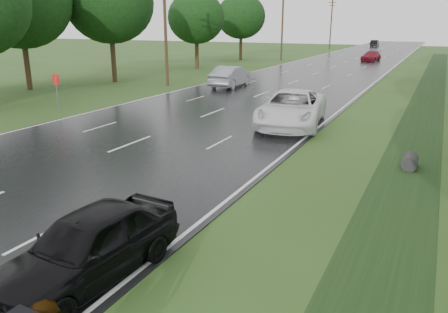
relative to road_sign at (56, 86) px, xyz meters
name	(u,v)px	position (x,y,z in m)	size (l,w,h in m)	color
road	(327,69)	(8.50, 33.00, -1.62)	(14.00, 180.00, 0.04)	black
edge_stripe_east	(388,72)	(15.25, 33.00, -1.60)	(0.12, 180.00, 0.01)	silver
edge_stripe_west	(273,67)	(1.75, 33.00, -1.60)	(0.12, 180.00, 0.01)	silver
center_line	(327,69)	(8.50, 33.00, -1.60)	(0.12, 180.00, 0.01)	silver
drainage_ditch	(422,122)	(20.00, 6.71, -1.61)	(2.20, 120.00, 0.56)	black
road_sign	(56,86)	(0.00, 0.00, 0.00)	(0.50, 0.06, 2.30)	slate
utility_pole_mid	(165,23)	(-0.70, 13.00, 3.55)	(1.60, 0.26, 10.00)	#3B2B18
utility_pole_far	(282,23)	(-0.70, 43.00, 3.55)	(1.60, 0.26, 10.00)	#3B2B18
utility_pole_distant	(331,23)	(-0.70, 73.00, 3.55)	(1.60, 0.26, 10.00)	#3B2B18
tree_west_c	(109,3)	(-6.50, 13.00, 5.27)	(7.80, 7.80, 10.43)	#3B2B18
tree_west_d	(196,18)	(-5.70, 27.00, 4.18)	(6.60, 6.60, 8.80)	#3B2B18
tree_west_e	(19,1)	(-9.50, 6.00, 5.19)	(8.00, 8.00, 10.44)	#3B2B18
tree_west_f	(241,16)	(-6.30, 41.00, 4.49)	(7.00, 7.00, 9.29)	#3B2B18
white_pickup	(292,108)	(13.84, 2.73, -0.68)	(3.05, 6.61, 1.84)	white
dark_sedan	(88,245)	(14.50, -13.03, -0.84)	(1.80, 4.46, 1.52)	black
silver_sedan	(231,76)	(4.69, 14.51, -0.72)	(1.86, 5.34, 1.76)	gray
far_car_red	(371,56)	(11.29, 47.33, -0.91)	(1.93, 4.75, 1.38)	maroon
far_car_dark	(375,43)	(5.98, 88.66, -0.86)	(1.58, 4.53, 1.49)	black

